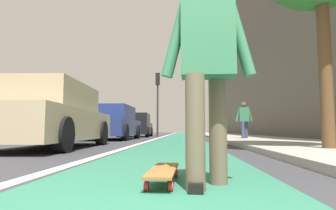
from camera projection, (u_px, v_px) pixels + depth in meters
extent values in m
plane|color=#38383D|center=(178.00, 141.00, 10.64)|extent=(80.00, 80.00, 0.00)
cube|color=#2D7256|center=(182.00, 135.00, 24.56)|extent=(56.00, 2.02, 0.00)
cube|color=silver|center=(165.00, 136.00, 20.65)|extent=(52.00, 0.16, 0.01)
cube|color=#9E9B93|center=(230.00, 136.00, 18.42)|extent=(52.00, 3.20, 0.11)
cube|color=#625A50|center=(254.00, 48.00, 22.86)|extent=(40.00, 1.20, 13.96)
cylinder|color=red|center=(157.00, 173.00, 2.56)|extent=(0.07, 0.03, 0.07)
cylinder|color=red|center=(176.00, 173.00, 2.55)|extent=(0.07, 0.03, 0.07)
cylinder|color=red|center=(146.00, 186.00, 1.97)|extent=(0.07, 0.03, 0.07)
cylinder|color=red|center=(171.00, 187.00, 1.95)|extent=(0.07, 0.03, 0.07)
cube|color=silver|center=(167.00, 168.00, 2.56)|extent=(0.06, 0.12, 0.02)
cube|color=silver|center=(159.00, 179.00, 1.96)|extent=(0.06, 0.12, 0.02)
cube|color=olive|center=(163.00, 170.00, 2.26)|extent=(0.85, 0.23, 0.02)
cylinder|color=brown|center=(195.00, 132.00, 2.01)|extent=(0.14, 0.14, 0.82)
cylinder|color=brown|center=(218.00, 131.00, 2.25)|extent=(0.14, 0.14, 0.82)
cube|color=black|center=(196.00, 186.00, 1.98)|extent=(0.26, 0.11, 0.07)
cube|color=#33724C|center=(207.00, 39.00, 2.18)|extent=(0.25, 0.41, 0.60)
cylinder|color=#33724C|center=(176.00, 39.00, 2.21)|extent=(0.10, 0.24, 0.60)
cylinder|color=#33724C|center=(239.00, 38.00, 2.16)|extent=(0.10, 0.24, 0.60)
cube|color=tan|center=(51.00, 125.00, 6.71)|extent=(4.63, 1.94, 0.70)
cube|color=tan|center=(49.00, 97.00, 6.62)|extent=(2.57, 1.72, 0.60)
cube|color=#4C606B|center=(69.00, 102.00, 7.87)|extent=(0.10, 1.55, 0.51)
cylinder|color=black|center=(43.00, 133.00, 8.12)|extent=(0.68, 0.25, 0.67)
cylinder|color=black|center=(102.00, 133.00, 8.09)|extent=(0.68, 0.25, 0.67)
cylinder|color=black|center=(63.00, 135.00, 5.27)|extent=(0.68, 0.25, 0.67)
cube|color=navy|center=(112.00, 127.00, 12.71)|extent=(4.49, 1.90, 0.70)
cube|color=navy|center=(111.00, 113.00, 12.62)|extent=(2.48, 1.73, 0.60)
cube|color=#4C606B|center=(118.00, 114.00, 13.84)|extent=(0.05, 1.64, 0.51)
cylinder|color=black|center=(102.00, 132.00, 14.13)|extent=(0.66, 0.23, 0.66)
cylinder|color=black|center=(137.00, 132.00, 14.01)|extent=(0.66, 0.23, 0.66)
cylinder|color=black|center=(81.00, 132.00, 11.37)|extent=(0.66, 0.23, 0.66)
cylinder|color=black|center=(125.00, 132.00, 11.25)|extent=(0.66, 0.23, 0.66)
cube|color=black|center=(136.00, 129.00, 18.24)|extent=(4.18, 1.92, 0.70)
cube|color=black|center=(136.00, 118.00, 18.15)|extent=(2.32, 1.72, 0.60)
cube|color=#4C606B|center=(138.00, 119.00, 19.28)|extent=(0.09, 1.57, 0.51)
cylinder|color=black|center=(126.00, 132.00, 19.52)|extent=(0.63, 0.24, 0.62)
cylinder|color=black|center=(151.00, 132.00, 19.48)|extent=(0.63, 0.24, 0.62)
cylinder|color=black|center=(119.00, 132.00, 16.97)|extent=(0.63, 0.24, 0.62)
cylinder|color=black|center=(147.00, 132.00, 16.93)|extent=(0.63, 0.24, 0.62)
cylinder|color=#2D2D2D|center=(158.00, 110.00, 19.05)|extent=(0.12, 0.12, 3.47)
cube|color=black|center=(158.00, 79.00, 19.24)|extent=(0.24, 0.28, 0.80)
sphere|color=#360606|center=(158.00, 75.00, 19.39)|extent=(0.16, 0.16, 0.16)
sphere|color=#392907|center=(158.00, 79.00, 19.37)|extent=(0.16, 0.16, 0.16)
sphere|color=green|center=(158.00, 83.00, 19.34)|extent=(0.16, 0.16, 0.16)
cylinder|color=brown|center=(325.00, 68.00, 5.10)|extent=(0.22, 0.22, 3.06)
cylinder|color=#384260|center=(246.00, 131.00, 11.18)|extent=(0.13, 0.13, 0.76)
cylinder|color=#384260|center=(243.00, 131.00, 10.95)|extent=(0.13, 0.13, 0.76)
cube|color=black|center=(246.00, 140.00, 11.15)|extent=(0.24, 0.09, 0.06)
cube|color=#33724C|center=(244.00, 114.00, 11.13)|extent=(0.22, 0.37, 0.55)
cylinder|color=#33724C|center=(250.00, 114.00, 11.12)|extent=(0.08, 0.22, 0.56)
cylinder|color=#33724C|center=(238.00, 114.00, 11.14)|extent=(0.08, 0.22, 0.56)
sphere|color=brown|center=(244.00, 105.00, 11.16)|extent=(0.20, 0.20, 0.20)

